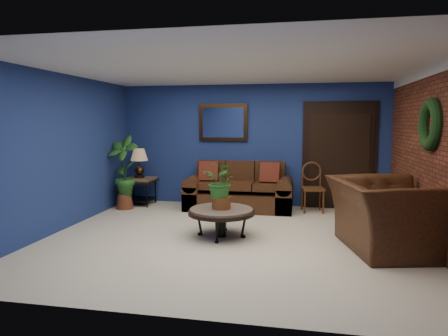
% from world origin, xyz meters
% --- Properties ---
extents(floor, '(5.50, 5.50, 0.00)m').
position_xyz_m(floor, '(0.00, 0.00, 0.00)').
color(floor, beige).
rests_on(floor, ground).
extents(wall_back, '(5.50, 0.04, 2.50)m').
position_xyz_m(wall_back, '(0.00, 2.50, 1.25)').
color(wall_back, navy).
rests_on(wall_back, ground).
extents(wall_left, '(0.04, 5.00, 2.50)m').
position_xyz_m(wall_left, '(-2.75, 0.00, 1.25)').
color(wall_left, navy).
rests_on(wall_left, ground).
extents(wall_right_brick, '(0.04, 5.00, 2.50)m').
position_xyz_m(wall_right_brick, '(2.75, 0.00, 1.25)').
color(wall_right_brick, brown).
rests_on(wall_right_brick, ground).
extents(ceiling, '(5.50, 5.00, 0.02)m').
position_xyz_m(ceiling, '(0.00, 0.00, 2.50)').
color(ceiling, white).
rests_on(ceiling, wall_back).
extents(crown_molding, '(0.03, 5.00, 0.14)m').
position_xyz_m(crown_molding, '(2.72, 0.00, 2.43)').
color(crown_molding, white).
rests_on(crown_molding, wall_right_brick).
extents(wall_mirror, '(1.02, 0.06, 0.77)m').
position_xyz_m(wall_mirror, '(-0.60, 2.46, 1.72)').
color(wall_mirror, '#3B2311').
rests_on(wall_mirror, wall_back).
extents(closet_door, '(1.44, 0.06, 2.18)m').
position_xyz_m(closet_door, '(1.75, 2.47, 1.05)').
color(closet_door, black).
rests_on(closet_door, wall_back).
extents(wreath, '(0.16, 0.72, 0.72)m').
position_xyz_m(wreath, '(2.69, 0.05, 1.70)').
color(wreath, black).
rests_on(wreath, wall_right_brick).
extents(sofa, '(2.10, 0.91, 0.94)m').
position_xyz_m(sofa, '(-0.19, 2.08, 0.31)').
color(sofa, '#472814').
rests_on(sofa, ground).
extents(coffee_table, '(1.01, 1.01, 0.43)m').
position_xyz_m(coffee_table, '(-0.16, 0.06, 0.37)').
color(coffee_table, '#534D49').
rests_on(coffee_table, ground).
extents(end_table, '(0.63, 0.63, 0.57)m').
position_xyz_m(end_table, '(-2.30, 2.05, 0.44)').
color(end_table, '#534D49').
rests_on(end_table, ground).
extents(table_lamp, '(0.35, 0.35, 0.59)m').
position_xyz_m(table_lamp, '(-2.30, 2.05, 0.95)').
color(table_lamp, '#3B2311').
rests_on(table_lamp, end_table).
extents(side_chair, '(0.46, 0.46, 0.96)m').
position_xyz_m(side_chair, '(1.23, 2.12, 0.54)').
color(side_chair, '#5C2F1A').
rests_on(side_chair, ground).
extents(armchair, '(1.58, 1.72, 0.95)m').
position_xyz_m(armchair, '(2.15, -0.14, 0.48)').
color(armchair, '#472814').
rests_on(armchair, ground).
extents(coffee_plant, '(0.63, 0.59, 0.70)m').
position_xyz_m(coffee_plant, '(-0.16, 0.06, 0.82)').
color(coffee_plant, brown).
rests_on(coffee_plant, coffee_table).
extents(floor_plant, '(0.42, 0.35, 0.84)m').
position_xyz_m(floor_plant, '(2.35, 1.04, 0.44)').
color(floor_plant, brown).
rests_on(floor_plant, ground).
extents(tall_plant, '(0.73, 0.58, 1.47)m').
position_xyz_m(tall_plant, '(-2.45, 1.62, 0.80)').
color(tall_plant, brown).
rests_on(tall_plant, ground).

